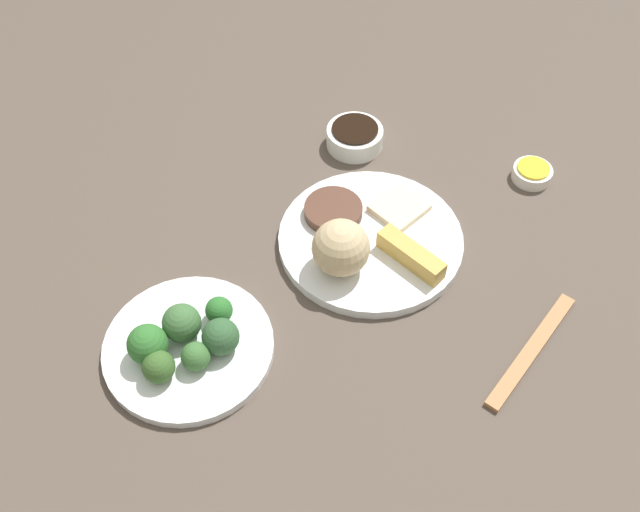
# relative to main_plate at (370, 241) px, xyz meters

# --- Properties ---
(tabletop) EXTENTS (2.20, 2.20, 0.02)m
(tabletop) POSITION_rel_main_plate_xyz_m (-0.00, -0.00, -0.02)
(tabletop) COLOR #4F433A
(tabletop) RESTS_ON ground
(main_plate) EXTENTS (0.28, 0.28, 0.02)m
(main_plate) POSITION_rel_main_plate_xyz_m (0.00, 0.00, 0.00)
(main_plate) COLOR white
(main_plate) RESTS_ON tabletop
(rice_scoop) EXTENTS (0.08, 0.08, 0.08)m
(rice_scoop) POSITION_rel_main_plate_xyz_m (0.07, 0.02, 0.05)
(rice_scoop) COLOR tan
(rice_scoop) RESTS_ON main_plate
(spring_roll) EXTENTS (0.05, 0.11, 0.03)m
(spring_roll) POSITION_rel_main_plate_xyz_m (-0.02, 0.07, 0.02)
(spring_roll) COLOR gold
(spring_roll) RESTS_ON main_plate
(crab_rangoon_wonton) EXTENTS (0.08, 0.08, 0.01)m
(crab_rangoon_wonton) POSITION_rel_main_plate_xyz_m (-0.07, -0.02, 0.01)
(crab_rangoon_wonton) COLOR beige
(crab_rangoon_wonton) RESTS_ON main_plate
(stir_fry_heap) EXTENTS (0.09, 0.09, 0.02)m
(stir_fry_heap) POSITION_rel_main_plate_xyz_m (0.02, -0.07, 0.02)
(stir_fry_heap) COLOR #4E2F23
(stir_fry_heap) RESTS_ON main_plate
(broccoli_plate) EXTENTS (0.23, 0.23, 0.01)m
(broccoli_plate) POSITION_rel_main_plate_xyz_m (0.31, 0.01, -0.00)
(broccoli_plate) COLOR white
(broccoli_plate) RESTS_ON tabletop
(broccoli_floret_0) EXTENTS (0.04, 0.04, 0.04)m
(broccoli_floret_0) POSITION_rel_main_plate_xyz_m (0.32, 0.05, 0.03)
(broccoli_floret_0) COLOR #396832
(broccoli_floret_0) RESTS_ON broccoli_plate
(broccoli_floret_1) EXTENTS (0.05, 0.05, 0.05)m
(broccoli_floret_1) POSITION_rel_main_plate_xyz_m (0.36, -0.00, 0.03)
(broccoli_floret_1) COLOR #2E6B2C
(broccoli_floret_1) RESTS_ON broccoli_plate
(broccoli_floret_2) EXTENTS (0.05, 0.05, 0.05)m
(broccoli_floret_2) POSITION_rel_main_plate_xyz_m (0.31, -0.01, 0.03)
(broccoli_floret_2) COLOR #3B6537
(broccoli_floret_2) RESTS_ON broccoli_plate
(broccoli_floret_4) EXTENTS (0.04, 0.04, 0.04)m
(broccoli_floret_4) POSITION_rel_main_plate_xyz_m (0.36, 0.03, 0.03)
(broccoli_floret_4) COLOR #365B27
(broccoli_floret_4) RESTS_ON broccoli_plate
(broccoli_floret_5) EXTENTS (0.05, 0.05, 0.05)m
(broccoli_floret_5) POSITION_rel_main_plate_xyz_m (0.28, 0.04, 0.03)
(broccoli_floret_5) COLOR #2F5731
(broccoli_floret_5) RESTS_ON broccoli_plate
(broccoli_floret_6) EXTENTS (0.04, 0.04, 0.04)m
(broccoli_floret_6) POSITION_rel_main_plate_xyz_m (0.26, -0.00, 0.02)
(broccoli_floret_6) COLOR #2A692B
(broccoli_floret_6) RESTS_ON broccoli_plate
(soy_sauce_bowl) EXTENTS (0.09, 0.09, 0.03)m
(soy_sauce_bowl) POSITION_rel_main_plate_xyz_m (-0.11, -0.19, 0.01)
(soy_sauce_bowl) COLOR white
(soy_sauce_bowl) RESTS_ON tabletop
(soy_sauce_bowl_liquid) EXTENTS (0.08, 0.08, 0.00)m
(soy_sauce_bowl_liquid) POSITION_rel_main_plate_xyz_m (-0.11, -0.19, 0.03)
(soy_sauce_bowl_liquid) COLOR black
(soy_sauce_bowl_liquid) RESTS_ON soy_sauce_bowl
(sauce_ramekin_hot_mustard) EXTENTS (0.06, 0.06, 0.02)m
(sauce_ramekin_hot_mustard) POSITION_rel_main_plate_xyz_m (-0.30, 0.04, 0.00)
(sauce_ramekin_hot_mustard) COLOR white
(sauce_ramekin_hot_mustard) RESTS_ON tabletop
(sauce_ramekin_hot_mustard_liquid) EXTENTS (0.05, 0.05, 0.00)m
(sauce_ramekin_hot_mustard_liquid) POSITION_rel_main_plate_xyz_m (-0.30, 0.04, 0.01)
(sauce_ramekin_hot_mustard_liquid) COLOR yellow
(sauce_ramekin_hot_mustard_liquid) RESTS_ON sauce_ramekin_hot_mustard
(chopsticks_pair) EXTENTS (0.21, 0.08, 0.01)m
(chopsticks_pair) POSITION_rel_main_plate_xyz_m (-0.07, 0.27, -0.00)
(chopsticks_pair) COLOR #A57346
(chopsticks_pair) RESTS_ON tabletop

